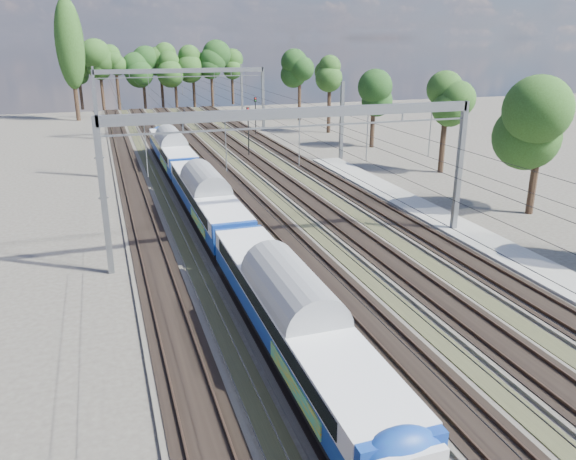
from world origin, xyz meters
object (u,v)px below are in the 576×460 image
object	(u,v)px
emu_train	(207,193)
worker	(184,114)
signal_near	(248,126)
signal_far	(255,112)

from	to	relation	value
emu_train	worker	xyz separation A→B (m)	(6.90, 57.45, -1.56)
emu_train	signal_near	xyz separation A→B (m)	(9.12, 23.06, 1.17)
worker	signal_near	xyz separation A→B (m)	(2.22, -34.40, 2.73)
emu_train	worker	bearing A→B (deg)	83.15
worker	signal_far	xyz separation A→B (m)	(6.80, -20.72, 2.53)
signal_near	signal_far	xyz separation A→B (m)	(4.58, 13.68, -0.20)
signal_near	signal_far	distance (m)	14.43
emu_train	signal_far	xyz separation A→B (m)	(13.70, 36.74, 0.97)
emu_train	worker	distance (m)	57.89
worker	signal_far	distance (m)	21.95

